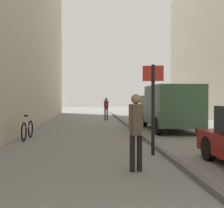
{
  "coord_description": "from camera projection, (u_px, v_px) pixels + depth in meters",
  "views": [
    {
      "loc": [
        -0.57,
        -1.08,
        1.66
      ],
      "look_at": [
        0.45,
        13.25,
        1.35
      ],
      "focal_mm": 49.33,
      "sensor_mm": 36.0,
      "label": 1
    }
  ],
  "objects": [
    {
      "name": "ground_plane",
      "position": [
        104.0,
        136.0,
        13.12
      ],
      "size": [
        80.0,
        80.0,
        0.0
      ],
      "primitive_type": "plane",
      "color": "gray"
    },
    {
      "name": "kerb_strip",
      "position": [
        140.0,
        135.0,
        13.23
      ],
      "size": [
        0.16,
        40.0,
        0.12
      ],
      "primitive_type": "cube",
      "color": "#615F5B",
      "rests_on": "ground_plane"
    },
    {
      "name": "pedestrian_main_foreground",
      "position": [
        136.0,
        127.0,
        6.87
      ],
      "size": [
        0.34,
        0.24,
        1.74
      ],
      "rotation": [
        0.0,
        0.0,
        0.25
      ],
      "color": "black",
      "rests_on": "ground_plane"
    },
    {
      "name": "pedestrian_mid_block",
      "position": [
        106.0,
        107.0,
        22.2
      ],
      "size": [
        0.32,
        0.22,
        1.64
      ],
      "rotation": [
        0.0,
        0.0,
        2.91
      ],
      "color": "brown",
      "rests_on": "ground_plane"
    },
    {
      "name": "delivery_van",
      "position": [
        169.0,
        106.0,
        15.39
      ],
      "size": [
        2.15,
        5.28,
        2.23
      ],
      "rotation": [
        0.0,
        0.0,
        -0.01
      ],
      "color": "#335138",
      "rests_on": "ground_plane"
    },
    {
      "name": "street_sign_post",
      "position": [
        153.0,
        101.0,
        8.82
      ],
      "size": [
        0.59,
        0.18,
        2.6
      ],
      "rotation": [
        0.0,
        0.0,
        2.88
      ],
      "color": "black",
      "rests_on": "ground_plane"
    },
    {
      "name": "bicycle_leaning",
      "position": [
        27.0,
        130.0,
        12.12
      ],
      "size": [
        0.14,
        1.77,
        0.98
      ],
      "rotation": [
        0.0,
        0.0,
        -0.04
      ],
      "color": "black",
      "rests_on": "ground_plane"
    }
  ]
}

